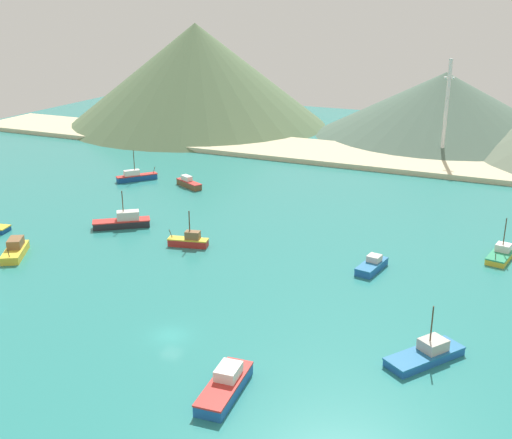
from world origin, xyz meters
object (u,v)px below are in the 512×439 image
object	(u,v)px
radio_tower	(446,110)
fishing_boat_0	(225,385)
fishing_boat_8	(426,354)
fishing_boat_9	(372,265)
fishing_boat_4	(15,250)
fishing_boat_10	(136,177)
fishing_boat_3	(501,254)
fishing_boat_11	(189,241)
fishing_boat_2	(189,183)
fishing_boat_6	(123,221)

from	to	relation	value
radio_tower	fishing_boat_0	bearing A→B (deg)	-92.69
fishing_boat_8	fishing_boat_9	distance (m)	25.10
fishing_boat_9	fishing_boat_4	bearing A→B (deg)	-161.55
fishing_boat_8	fishing_boat_10	xyz separation A→B (m)	(-72.68, 48.94, 0.17)
fishing_boat_3	fishing_boat_4	world-z (taller)	fishing_boat_3
fishing_boat_10	fishing_boat_11	distance (m)	42.79
fishing_boat_2	fishing_boat_4	bearing A→B (deg)	-97.29
fishing_boat_0	radio_tower	xyz separation A→B (m)	(5.22, 111.04, 11.90)
fishing_boat_9	fishing_boat_6	bearing A→B (deg)	179.56
fishing_boat_2	fishing_boat_3	xyz separation A→B (m)	(64.99, -14.70, -0.12)
fishing_boat_4	radio_tower	xyz separation A→B (m)	(52.38, 91.70, 11.85)
fishing_boat_4	fishing_boat_10	distance (m)	45.22
fishing_boat_10	radio_tower	size ratio (longest dim) A/B	0.33
fishing_boat_6	radio_tower	size ratio (longest dim) A/B	0.39
fishing_boat_8	fishing_boat_11	world-z (taller)	fishing_boat_8
fishing_boat_4	fishing_boat_6	bearing A→B (deg)	66.69
fishing_boat_0	fishing_boat_2	distance (m)	76.56
fishing_boat_0	fishing_boat_9	size ratio (longest dim) A/B	1.33
fishing_boat_4	fishing_boat_8	xyz separation A→B (m)	(65.09, -4.36, -0.20)
fishing_boat_9	fishing_boat_10	world-z (taller)	fishing_boat_10
fishing_boat_3	fishing_boat_9	bearing A→B (deg)	-144.25
fishing_boat_3	fishing_boat_6	bearing A→B (deg)	-168.98
fishing_boat_4	fishing_boat_11	bearing A→B (deg)	32.65
fishing_boat_11	radio_tower	xyz separation A→B (m)	(29.17, 76.83, 11.86)
fishing_boat_8	fishing_boat_4	bearing A→B (deg)	176.17
fishing_boat_2	fishing_boat_9	distance (m)	54.77
fishing_boat_0	fishing_boat_11	world-z (taller)	fishing_boat_11
fishing_boat_4	fishing_boat_2	bearing A→B (deg)	82.71
fishing_boat_0	fishing_boat_10	bearing A→B (deg)	130.58
fishing_boat_2	fishing_boat_6	xyz separation A→B (m)	(2.04, -26.96, 0.19)
fishing_boat_11	fishing_boat_4	bearing A→B (deg)	-147.35
fishing_boat_6	fishing_boat_10	bearing A→B (deg)	120.17
fishing_boat_3	fishing_boat_9	size ratio (longest dim) A/B	1.13
fishing_boat_6	fishing_boat_11	xyz separation A→B (m)	(15.41, -3.23, -0.09)
fishing_boat_0	fishing_boat_9	bearing A→B (deg)	80.69
fishing_boat_2	fishing_boat_8	bearing A→B (deg)	-39.80
fishing_boat_3	fishing_boat_9	world-z (taller)	fishing_boat_3
fishing_boat_4	radio_tower	bearing A→B (deg)	60.26
fishing_boat_2	fishing_boat_6	world-z (taller)	fishing_boat_6
radio_tower	fishing_boat_4	bearing A→B (deg)	-119.74
fishing_boat_2	fishing_boat_6	bearing A→B (deg)	-85.67
fishing_boat_0	fishing_boat_6	distance (m)	54.32
fishing_boat_3	fishing_boat_6	xyz separation A→B (m)	(-62.95, -12.26, 0.31)
fishing_boat_0	fishing_boat_8	distance (m)	23.36
fishing_boat_3	fishing_boat_4	size ratio (longest dim) A/B	1.01
fishing_boat_8	fishing_boat_6	bearing A→B (deg)	158.59
fishing_boat_10	radio_tower	world-z (taller)	radio_tower
fishing_boat_2	fishing_boat_10	bearing A→B (deg)	-177.89
fishing_boat_8	fishing_boat_10	world-z (taller)	fishing_boat_10
fishing_boat_3	fishing_boat_9	xyz separation A→B (m)	(-17.51, -12.61, -0.01)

